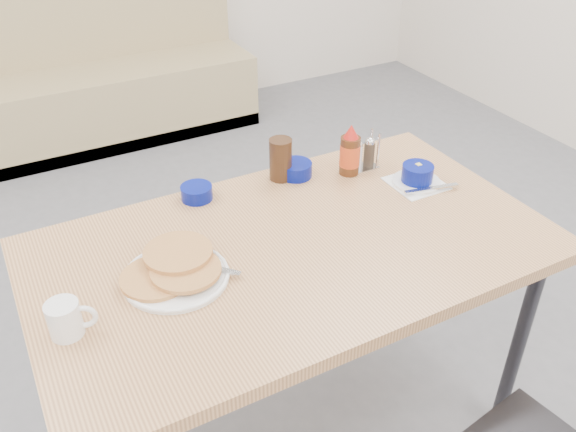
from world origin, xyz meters
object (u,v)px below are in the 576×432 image
pancake_plate (175,271)px  condiment_caddy (363,156)px  syrup_bottle (350,153)px  butter_bowl (296,170)px  dining_table (294,261)px  coffee_mug (66,319)px  grits_setting (417,176)px  amber_tumbler (281,159)px  creamer_bowl (197,193)px  booth_bench (94,82)px

pancake_plate → condiment_caddy: condiment_caddy is taller
syrup_bottle → butter_bowl: bearing=158.0°
dining_table → pancake_plate: size_ratio=4.91×
coffee_mug → butter_bowl: 0.87m
grits_setting → condiment_caddy: bearing=118.9°
butter_bowl → amber_tumbler: amber_tumbler is taller
creamer_bowl → butter_bowl: butter_bowl is taller
booth_bench → creamer_bowl: size_ratio=19.95×
dining_table → coffee_mug: 0.62m
booth_bench → amber_tumbler: size_ratio=14.01×
creamer_bowl → amber_tumbler: size_ratio=0.70×
grits_setting → amber_tumbler: (-0.36, 0.24, 0.04)m
grits_setting → syrup_bottle: (-0.15, 0.16, 0.04)m
dining_table → syrup_bottle: syrup_bottle is taller
pancake_plate → butter_bowl: size_ratio=2.74×
booth_bench → dining_table: booth_bench is taller
booth_bench → amber_tumbler: bearing=-86.6°
booth_bench → syrup_bottle: 2.36m
grits_setting → condiment_caddy: (-0.09, 0.17, 0.01)m
pancake_plate → grits_setting: 0.83m
creamer_bowl → amber_tumbler: (0.28, -0.01, 0.05)m
pancake_plate → coffee_mug: bearing=-164.9°
grits_setting → creamer_bowl: 0.68m
booth_bench → condiment_caddy: (0.40, -2.28, 0.45)m
syrup_bottle → grits_setting: bearing=-47.3°
dining_table → pancake_plate: bearing=177.5°
pancake_plate → syrup_bottle: syrup_bottle is taller
booth_bench → pancake_plate: size_ratio=6.67×
pancake_plate → amber_tumbler: bearing=33.9°
condiment_caddy → syrup_bottle: syrup_bottle is taller
pancake_plate → amber_tumbler: size_ratio=2.10×
pancake_plate → condiment_caddy: (0.73, 0.24, 0.02)m
creamer_bowl → amber_tumbler: 0.28m
creamer_bowl → grits_setting: bearing=-21.2°
condiment_caddy → booth_bench: bearing=100.7°
dining_table → syrup_bottle: 0.45m
pancake_plate → amber_tumbler: 0.56m
pancake_plate → creamer_bowl: 0.37m
dining_table → grits_setting: bearing=10.6°
dining_table → grits_setting: (0.49, 0.09, 0.09)m
booth_bench → grits_setting: 2.53m
booth_bench → syrup_bottle: bearing=-81.5°
grits_setting → creamer_bowl: grits_setting is taller
butter_bowl → dining_table: bearing=-119.8°
dining_table → butter_bowl: butter_bowl is taller
creamer_bowl → butter_bowl: bearing=-3.7°
coffee_mug → syrup_bottle: bearing=18.2°
pancake_plate → dining_table: bearing=-2.5°
dining_table → pancake_plate: 0.34m
dining_table → pancake_plate: pancake_plate is taller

